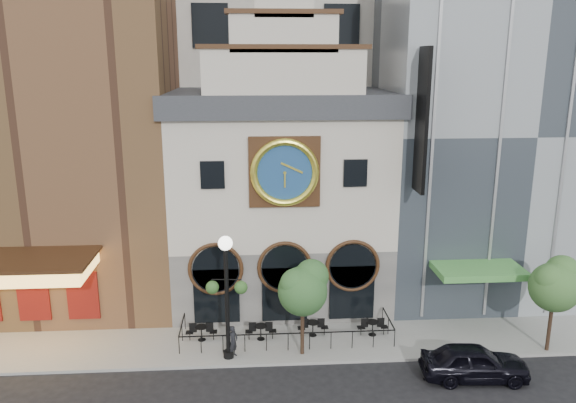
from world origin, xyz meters
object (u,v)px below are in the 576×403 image
at_px(bistro_1, 261,331).
at_px(bistro_2, 313,327).
at_px(bistro_3, 373,327).
at_px(pedestrian, 233,341).
at_px(tree_left, 303,287).
at_px(lamppost, 227,284).
at_px(car_right, 475,362).
at_px(tree_right, 555,283).
at_px(bistro_0, 202,332).

distance_m(bistro_1, bistro_2, 2.70).
xyz_separation_m(bistro_1, bistro_3, (5.78, 0.07, 0.00)).
bearing_deg(bistro_2, pedestrian, -155.50).
relative_size(bistro_3, tree_left, 0.33).
bearing_deg(lamppost, car_right, -7.88).
relative_size(bistro_3, lamppost, 0.26).
bearing_deg(car_right, lamppost, 82.04).
bearing_deg(tree_left, tree_right, -2.06).
height_order(bistro_2, pedestrian, pedestrian).
height_order(bistro_0, tree_left, tree_left).
bearing_deg(car_right, bistro_1, 71.07).
relative_size(bistro_1, bistro_3, 1.00).
relative_size(bistro_3, pedestrian, 0.99).
bearing_deg(bistro_2, lamppost, -156.08).
height_order(car_right, pedestrian, pedestrian).
height_order(bistro_2, lamppost, lamppost).
distance_m(bistro_0, tree_right, 17.50).
bearing_deg(lamppost, bistro_1, 50.74).
distance_m(bistro_3, tree_right, 9.08).
relative_size(bistro_1, car_right, 0.33).
bearing_deg(tree_left, lamppost, -177.68).
bearing_deg(bistro_0, tree_right, -6.92).
xyz_separation_m(pedestrian, lamppost, (-0.24, -0.06, 2.98)).
bearing_deg(pedestrian, bistro_1, -11.61).
bearing_deg(tree_right, lamppost, 178.94).
bearing_deg(bistro_1, lamppost, -133.28).
height_order(pedestrian, tree_right, tree_right).
relative_size(bistro_0, tree_right, 0.33).
xyz_separation_m(bistro_1, tree_right, (14.10, -1.97, 3.05)).
xyz_separation_m(bistro_2, lamppost, (-4.28, -1.90, 3.31)).
xyz_separation_m(pedestrian, tree_right, (15.44, -0.35, 2.71)).
relative_size(bistro_0, bistro_1, 1.00).
xyz_separation_m(bistro_3, lamppost, (-7.37, -1.75, 3.31)).
distance_m(bistro_1, pedestrian, 2.13).
xyz_separation_m(bistro_1, pedestrian, (-1.34, -1.62, 0.33)).
distance_m(bistro_3, tree_left, 5.07).
xyz_separation_m(bistro_1, car_right, (9.55, -4.03, 0.20)).
distance_m(bistro_1, bistro_3, 5.78).
height_order(car_right, tree_right, tree_right).
bearing_deg(bistro_2, car_right, -31.75).
height_order(car_right, lamppost, lamppost).
bearing_deg(bistro_3, tree_left, -156.96).
height_order(bistro_2, tree_right, tree_right).
relative_size(bistro_1, lamppost, 0.26).
bearing_deg(lamppost, tree_left, 6.35).
bearing_deg(pedestrian, bistro_3, -48.69).
height_order(tree_left, tree_right, tree_right).
xyz_separation_m(bistro_0, bistro_3, (8.79, -0.04, 0.00)).
bearing_deg(bistro_0, pedestrian, -46.08).
xyz_separation_m(bistro_1, tree_left, (2.02, -1.53, 3.00)).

